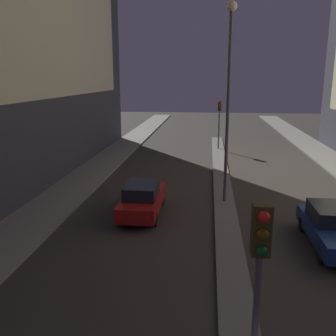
{
  "coord_description": "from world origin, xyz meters",
  "views": [
    {
      "loc": [
        -0.92,
        -3.22,
        6.42
      ],
      "look_at": [
        -3.52,
        20.72,
        0.52
      ],
      "focal_mm": 40.0,
      "sensor_mm": 36.0,
      "label": 1
    }
  ],
  "objects_px": {
    "street_lamp": "(229,75)",
    "car_left_lane": "(143,199)",
    "traffic_light_near": "(259,267)",
    "car_right_lane": "(333,227)",
    "traffic_light_mid": "(219,113)"
  },
  "relations": [
    {
      "from": "street_lamp",
      "to": "car_left_lane",
      "type": "distance_m",
      "value": 7.22
    },
    {
      "from": "traffic_light_near",
      "to": "car_right_lane",
      "type": "distance_m",
      "value": 9.38
    },
    {
      "from": "car_right_lane",
      "to": "car_left_lane",
      "type": "bearing_deg",
      "value": 161.82
    },
    {
      "from": "traffic_light_near",
      "to": "car_right_lane",
      "type": "bearing_deg",
      "value": 64.19
    },
    {
      "from": "traffic_light_mid",
      "to": "street_lamp",
      "type": "height_order",
      "value": "street_lamp"
    },
    {
      "from": "traffic_light_near",
      "to": "car_right_lane",
      "type": "relative_size",
      "value": 0.94
    },
    {
      "from": "traffic_light_near",
      "to": "street_lamp",
      "type": "height_order",
      "value": "street_lamp"
    },
    {
      "from": "traffic_light_mid",
      "to": "car_left_lane",
      "type": "distance_m",
      "value": 17.4
    },
    {
      "from": "traffic_light_near",
      "to": "street_lamp",
      "type": "distance_m",
      "value": 13.18
    },
    {
      "from": "traffic_light_mid",
      "to": "street_lamp",
      "type": "relative_size",
      "value": 0.44
    },
    {
      "from": "street_lamp",
      "to": "car_right_lane",
      "type": "distance_m",
      "value": 8.35
    },
    {
      "from": "traffic_light_near",
      "to": "street_lamp",
      "type": "relative_size",
      "value": 0.44
    },
    {
      "from": "traffic_light_mid",
      "to": "street_lamp",
      "type": "distance_m",
      "value": 15.05
    },
    {
      "from": "traffic_light_mid",
      "to": "street_lamp",
      "type": "xyz_separation_m",
      "value": [
        0.0,
        -14.71,
        3.22
      ]
    },
    {
      "from": "traffic_light_near",
      "to": "car_left_lane",
      "type": "relative_size",
      "value": 0.94
    }
  ]
}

